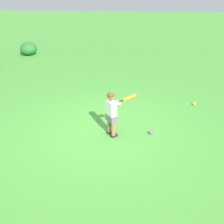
% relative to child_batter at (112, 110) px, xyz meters
% --- Properties ---
extents(ground_plane, '(40.00, 40.00, 0.00)m').
position_rel_child_batter_xyz_m(ground_plane, '(-0.25, 0.09, -0.65)').
color(ground_plane, '#479338').
extents(child_batter, '(0.70, 0.55, 1.08)m').
position_rel_child_batter_xyz_m(child_batter, '(0.00, 0.00, 0.00)').
color(child_batter, '#232328').
rests_on(child_batter, ground).
extents(play_ball_near_batter, '(0.09, 0.09, 0.09)m').
position_rel_child_batter_xyz_m(play_ball_near_batter, '(2.24, 1.67, -0.61)').
color(play_ball_near_batter, yellow).
rests_on(play_ball_near_batter, ground).
extents(play_ball_center_lawn, '(0.09, 0.09, 0.09)m').
position_rel_child_batter_xyz_m(play_ball_center_lawn, '(0.89, 0.08, -0.61)').
color(play_ball_center_lawn, purple).
rests_on(play_ball_center_lawn, ground).
extents(shrub_left_background, '(0.72, 0.78, 0.55)m').
position_rel_child_batter_xyz_m(shrub_left_background, '(-4.05, 6.37, -0.38)').
color(shrub_left_background, '#286B2D').
rests_on(shrub_left_background, ground).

